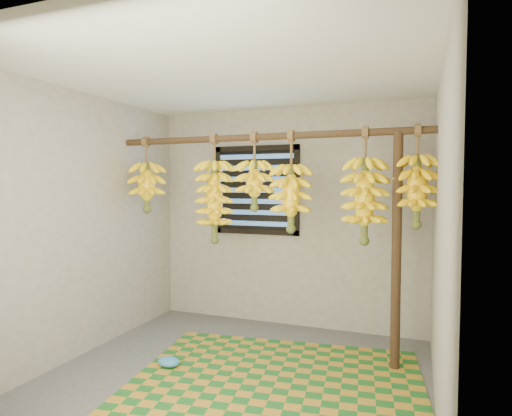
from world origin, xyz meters
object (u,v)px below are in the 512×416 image
at_px(plastic_bag, 169,362).
at_px(banana_bunch_f, 417,191).
at_px(support_post, 396,252).
at_px(banana_bunch_c, 254,185).
at_px(woven_mat, 276,382).
at_px(banana_bunch_b, 215,202).
at_px(banana_bunch_d, 291,198).
at_px(banana_bunch_e, 365,201).
at_px(banana_bunch_a, 147,187).

height_order(plastic_bag, banana_bunch_f, banana_bunch_f).
height_order(support_post, banana_bunch_c, banana_bunch_c).
relative_size(woven_mat, banana_bunch_b, 2.15).
relative_size(banana_bunch_b, banana_bunch_d, 1.15).
relative_size(banana_bunch_d, banana_bunch_f, 1.09).
bearing_deg(plastic_bag, woven_mat, 3.31).
relative_size(banana_bunch_c, banana_bunch_d, 0.79).
xyz_separation_m(woven_mat, plastic_bag, (-0.94, -0.05, 0.05)).
bearing_deg(plastic_bag, banana_bunch_c, 51.58).
height_order(woven_mat, banana_bunch_c, banana_bunch_c).
bearing_deg(banana_bunch_c, woven_mat, -55.72).
bearing_deg(banana_bunch_e, banana_bunch_c, 180.00).
relative_size(banana_bunch_e, banana_bunch_f, 1.18).
xyz_separation_m(woven_mat, banana_bunch_c, (-0.42, 0.61, 1.55)).
bearing_deg(banana_bunch_f, plastic_bag, -161.19).
bearing_deg(banana_bunch_c, support_post, 0.00).
xyz_separation_m(plastic_bag, banana_bunch_c, (0.53, 0.66, 1.50)).
bearing_deg(woven_mat, banana_bunch_a, 159.26).
bearing_deg(banana_bunch_c, banana_bunch_b, -180.00).
height_order(plastic_bag, banana_bunch_c, banana_bunch_c).
xyz_separation_m(plastic_bag, banana_bunch_d, (0.88, 0.66, 1.39)).
relative_size(banana_bunch_b, banana_bunch_f, 1.25).
relative_size(banana_bunch_a, banana_bunch_f, 0.91).
height_order(support_post, banana_bunch_b, banana_bunch_b).
relative_size(plastic_bag, banana_bunch_f, 0.24).
bearing_deg(support_post, banana_bunch_e, 180.00).
height_order(banana_bunch_a, banana_bunch_e, same).
relative_size(support_post, plastic_bag, 10.04).
relative_size(banana_bunch_a, banana_bunch_b, 0.73).
bearing_deg(woven_mat, plastic_bag, -176.69).
relative_size(woven_mat, banana_bunch_c, 3.11).
relative_size(banana_bunch_a, banana_bunch_d, 0.84).
bearing_deg(banana_bunch_a, support_post, 0.00).
distance_m(banana_bunch_b, banana_bunch_c, 0.45).
bearing_deg(banana_bunch_d, woven_mat, -84.43).
distance_m(banana_bunch_b, banana_bunch_f, 1.84).
height_order(woven_mat, banana_bunch_b, banana_bunch_b).
xyz_separation_m(banana_bunch_a, banana_bunch_c, (1.19, 0.00, 0.02)).
xyz_separation_m(banana_bunch_b, banana_bunch_c, (0.42, 0.00, 0.16)).
bearing_deg(banana_bunch_e, banana_bunch_a, 180.00).
bearing_deg(banana_bunch_c, banana_bunch_d, 0.00).
relative_size(banana_bunch_d, banana_bunch_e, 0.92).
bearing_deg(plastic_bag, banana_bunch_a, 135.16).
distance_m(woven_mat, banana_bunch_e, 1.65).
relative_size(banana_bunch_a, banana_bunch_e, 0.77).
bearing_deg(banana_bunch_e, woven_mat, -134.15).
bearing_deg(plastic_bag, banana_bunch_f, 18.81).
bearing_deg(banana_bunch_c, banana_bunch_a, 180.00).
relative_size(plastic_bag, banana_bunch_d, 0.22).
xyz_separation_m(banana_bunch_c, banana_bunch_f, (1.42, 0.00, -0.05)).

